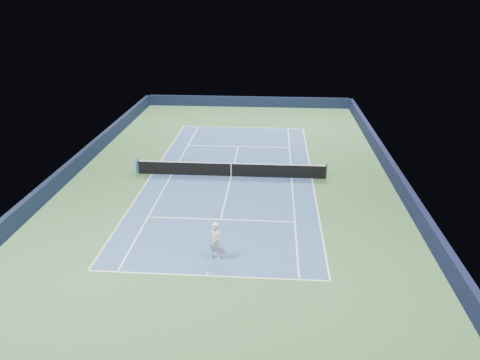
{
  "coord_description": "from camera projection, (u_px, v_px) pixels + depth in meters",
  "views": [
    {
      "loc": [
        2.79,
        -29.42,
        12.07
      ],
      "look_at": [
        0.83,
        -3.0,
        1.0
      ],
      "focal_mm": 35.0,
      "sensor_mm": 36.0,
      "label": 1
    }
  ],
  "objects": [
    {
      "name": "sponsor_cube",
      "position": [
        140.0,
        166.0,
        32.57
      ],
      "size": [
        0.56,
        0.47,
        0.84
      ],
      "color": "blue",
      "rests_on": "ground"
    },
    {
      "name": "ground",
      "position": [
        231.0,
        176.0,
        31.91
      ],
      "size": [
        40.0,
        40.0,
        0.0
      ],
      "primitive_type": "plane",
      "color": "#315830",
      "rests_on": "ground"
    },
    {
      "name": "center_mark_far",
      "position": [
        243.0,
        128.0,
        42.71
      ],
      "size": [
        0.08,
        0.3,
        0.0
      ],
      "primitive_type": "cube",
      "color": "white",
      "rests_on": "ground"
    },
    {
      "name": "center_mark_near",
      "position": [
        207.0,
        274.0,
        21.11
      ],
      "size": [
        0.08,
        0.3,
        0.0
      ],
      "primitive_type": "cube",
      "color": "white",
      "rests_on": "ground"
    },
    {
      "name": "tennis_net",
      "position": [
        231.0,
        169.0,
        31.72
      ],
      "size": [
        12.9,
        0.1,
        1.07
      ],
      "color": "black",
      "rests_on": "ground"
    },
    {
      "name": "wall_left",
      "position": [
        76.0,
        165.0,
        32.44
      ],
      "size": [
        0.35,
        40.0,
        1.1
      ],
      "primitive_type": "cube",
      "color": "black",
      "rests_on": "ground"
    },
    {
      "name": "center_service_line",
      "position": [
        231.0,
        176.0,
        31.91
      ],
      "size": [
        0.08,
        12.8,
        0.0
      ],
      "primitive_type": "cube",
      "color": "white",
      "rests_on": "ground"
    },
    {
      "name": "baseline_near",
      "position": [
        207.0,
        276.0,
        20.97
      ],
      "size": [
        10.97,
        0.08,
        0.0
      ],
      "primitive_type": "cube",
      "color": "white",
      "rests_on": "ground"
    },
    {
      "name": "sideline_doubles_right",
      "position": [
        312.0,
        178.0,
        31.54
      ],
      "size": [
        0.08,
        23.77,
        0.0
      ],
      "primitive_type": "cube",
      "color": "white",
      "rests_on": "ground"
    },
    {
      "name": "sideline_singles_right",
      "position": [
        292.0,
        178.0,
        31.63
      ],
      "size": [
        0.08,
        23.77,
        0.0
      ],
      "primitive_type": "cube",
      "color": "white",
      "rests_on": "ground"
    },
    {
      "name": "baseline_far",
      "position": [
        243.0,
        127.0,
        42.85
      ],
      "size": [
        10.97,
        0.08,
        0.0
      ],
      "primitive_type": "cube",
      "color": "white",
      "rests_on": "ground"
    },
    {
      "name": "sideline_singles_left",
      "position": [
        172.0,
        174.0,
        32.19
      ],
      "size": [
        0.08,
        23.77,
        0.0
      ],
      "primitive_type": "cube",
      "color": "white",
      "rests_on": "ground"
    },
    {
      "name": "wall_right",
      "position": [
        394.0,
        173.0,
        30.96
      ],
      "size": [
        0.35,
        40.0,
        1.1
      ],
      "primitive_type": "cube",
      "color": "black",
      "rests_on": "ground"
    },
    {
      "name": "tennis_player",
      "position": [
        215.0,
        241.0,
        21.96
      ],
      "size": [
        0.89,
        1.37,
        2.5
      ],
      "color": "silver",
      "rests_on": "ground"
    },
    {
      "name": "service_line_near",
      "position": [
        221.0,
        219.0,
        26.02
      ],
      "size": [
        8.23,
        0.08,
        0.0
      ],
      "primitive_type": "cube",
      "color": "white",
      "rests_on": "ground"
    },
    {
      "name": "wall_far",
      "position": [
        248.0,
        102.0,
        49.95
      ],
      "size": [
        22.0,
        0.35,
        1.1
      ],
      "primitive_type": "cube",
      "color": "black",
      "rests_on": "ground"
    },
    {
      "name": "court_surface",
      "position": [
        231.0,
        176.0,
        31.91
      ],
      "size": [
        10.97,
        23.77,
        0.01
      ],
      "primitive_type": "cube",
      "color": "#2C4C7D",
      "rests_on": "ground"
    },
    {
      "name": "service_line_far",
      "position": [
        238.0,
        146.0,
        37.8
      ],
      "size": [
        8.23,
        0.08,
        0.0
      ],
      "primitive_type": "cube",
      "color": "white",
      "rests_on": "ground"
    },
    {
      "name": "sideline_doubles_left",
      "position": [
        152.0,
        174.0,
        32.29
      ],
      "size": [
        0.08,
        23.77,
        0.0
      ],
      "primitive_type": "cube",
      "color": "white",
      "rests_on": "ground"
    }
  ]
}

